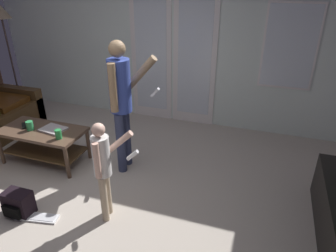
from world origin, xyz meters
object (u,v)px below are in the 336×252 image
object	(u,v)px
floor_lamp	(2,18)
loose_keyboard	(37,217)
laptop_closed	(53,129)
tv_remote_black	(24,126)
cup_by_laptop	(30,126)
person_child	(103,164)
coffee_table	(43,138)
person_adult	(121,97)
backpack	(18,204)
cup_near_edge	(58,134)

from	to	relation	value
floor_lamp	loose_keyboard	xyz separation A→B (m)	(2.30, -2.36, -1.59)
laptop_closed	tv_remote_black	world-z (taller)	same
floor_lamp	cup_by_laptop	distance (m)	2.38
tv_remote_black	person_child	bearing A→B (deg)	21.67
coffee_table	person_adult	world-z (taller)	person_adult
backpack	cup_near_edge	size ratio (longest dim) A/B	2.42
coffee_table	cup_near_edge	world-z (taller)	cup_near_edge
person_adult	floor_lamp	bearing A→B (deg)	156.56
cup_by_laptop	tv_remote_black	bearing A→B (deg)	160.41
person_child	laptop_closed	xyz separation A→B (m)	(-1.16, 0.73, -0.17)
loose_keyboard	cup_by_laptop	xyz separation A→B (m)	(-0.75, 0.91, 0.52)
person_child	coffee_table	bearing A→B (deg)	152.38
loose_keyboard	cup_near_edge	world-z (taller)	cup_near_edge
laptop_closed	cup_by_laptop	bearing A→B (deg)	-153.63
backpack	cup_by_laptop	distance (m)	1.12
loose_keyboard	laptop_closed	bearing A→B (deg)	114.97
backpack	cup_near_edge	bearing A→B (deg)	92.63
floor_lamp	laptop_closed	xyz separation A→B (m)	(1.84, -1.36, -1.12)
person_adult	laptop_closed	distance (m)	1.07
coffee_table	cup_near_edge	bearing A→B (deg)	-18.92
tv_remote_black	cup_by_laptop	bearing A→B (deg)	25.58
person_adult	loose_keyboard	xyz separation A→B (m)	(-0.47, -1.16, -0.97)
floor_lamp	person_adult	bearing A→B (deg)	-23.44
floor_lamp	backpack	world-z (taller)	floor_lamp
person_adult	backpack	distance (m)	1.59
person_adult	cup_near_edge	bearing A→B (deg)	-155.49
person_adult	cup_near_edge	size ratio (longest dim) A/B	13.90
backpack	laptop_closed	world-z (taller)	laptop_closed
person_child	person_adult	bearing A→B (deg)	104.02
laptop_closed	floor_lamp	bearing A→B (deg)	151.81
floor_lamp	loose_keyboard	bearing A→B (deg)	-45.74
floor_lamp	tv_remote_black	size ratio (longest dim) A/B	10.87
coffee_table	cup_near_edge	size ratio (longest dim) A/B	9.30
tv_remote_black	person_adult	bearing A→B (deg)	53.42
backpack	tv_remote_black	size ratio (longest dim) A/B	1.68
tv_remote_black	backpack	bearing A→B (deg)	-9.48
person_adult	floor_lamp	xyz separation A→B (m)	(-2.77, 1.20, 0.62)
person_child	backpack	xyz separation A→B (m)	(-0.91, -0.27, -0.52)
tv_remote_black	cup_near_edge	bearing A→B (deg)	33.64
coffee_table	tv_remote_black	size ratio (longest dim) A/B	6.45
coffee_table	loose_keyboard	size ratio (longest dim) A/B	2.40
laptop_closed	cup_by_laptop	xyz separation A→B (m)	(-0.28, -0.09, 0.05)
coffee_table	backpack	xyz separation A→B (m)	(0.40, -0.95, -0.21)
backpack	cup_by_laptop	xyz separation A→B (m)	(-0.53, 0.91, 0.40)
floor_lamp	laptop_closed	size ratio (longest dim) A/B	5.97
person_adult	laptop_closed	world-z (taller)	person_adult
person_child	backpack	bearing A→B (deg)	-163.36
laptop_closed	person_child	bearing A→B (deg)	-23.84
backpack	loose_keyboard	world-z (taller)	backpack
person_adult	floor_lamp	size ratio (longest dim) A/B	0.89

